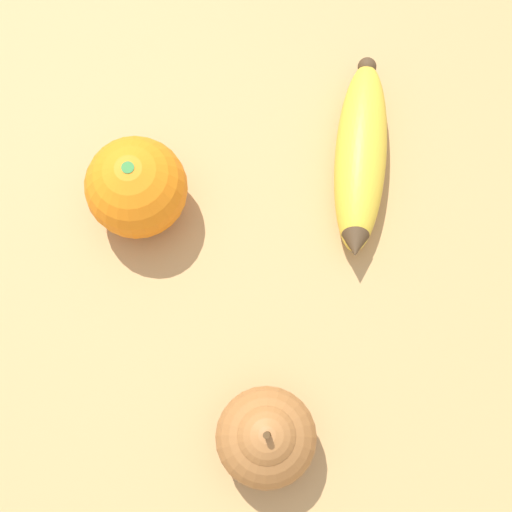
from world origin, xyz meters
TOP-DOWN VIEW (x-y plane):
  - ground_plane at (0.00, 0.00)m, footprint 3.00×3.00m
  - banana at (-0.13, 0.13)m, footprint 0.15×0.17m
  - orange at (-0.24, -0.04)m, footprint 0.09×0.09m
  - pear at (-0.01, -0.10)m, footprint 0.08×0.08m

SIDE VIEW (x-z plane):
  - ground_plane at x=0.00m, z-range 0.00..0.00m
  - banana at x=-0.13m, z-range 0.00..0.04m
  - orange at x=-0.24m, z-range 0.00..0.09m
  - pear at x=-0.01m, z-range -0.01..0.09m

